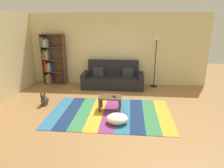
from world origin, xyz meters
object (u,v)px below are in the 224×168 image
Objects in this scene: coffee_table at (110,99)px; standing_lamp at (156,44)px; dog at (44,100)px; tv_remote at (114,97)px; bookshelf at (51,61)px; pouf at (117,119)px; couch at (113,79)px.

coffee_table is 2.99m from standing_lamp.
tv_remote is at bearing -6.13° from dog.
bookshelf reaches higher than coffee_table.
pouf is at bearing -22.96° from dog.
bookshelf reaches higher than tv_remote.
standing_lamp is at bearing 57.51° from coffee_table.
standing_lamp is (3.44, 2.08, 1.44)m from dog.
couch is at bearing 44.60° from dog.
tv_remote reaches higher than coffee_table.
couch is 1.18× the size of standing_lamp.
couch is 5.69× the size of dog.
bookshelf is 2.34m from dog.
tv_remote is (2.67, -2.37, -0.51)m from bookshelf.
bookshelf is at bearing 104.89° from dog.
coffee_table is 1.56× the size of dog.
couch reaches higher than tv_remote.
standing_lamp reaches higher than coffee_table.
couch is at bearing -6.67° from bookshelf.
dog is at bearing -148.80° from standing_lamp.
couch reaches higher than coffee_table.
pouf is at bearing -71.67° from coffee_table.
tv_remote is (2.10, -0.23, 0.26)m from dog.
couch is at bearing 92.92° from coffee_table.
dog is at bearing 174.34° from coffee_table.
standing_lamp is (1.45, 2.28, 1.28)m from coffee_table.
couch is 4.28× the size of pouf.
bookshelf is at bearing 179.14° from standing_lamp.
standing_lamp reaches higher than tv_remote.
bookshelf reaches higher than pouf.
bookshelf is at bearing 132.24° from pouf.
tv_remote is at bearing -14.20° from coffee_table.
tv_remote reaches higher than pouf.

